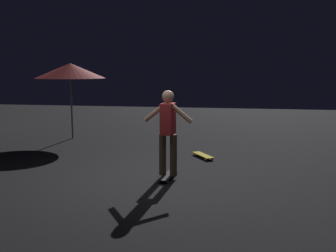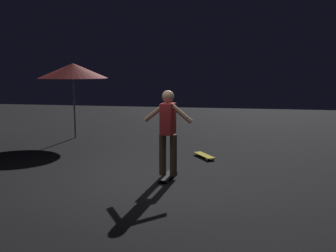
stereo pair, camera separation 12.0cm
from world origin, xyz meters
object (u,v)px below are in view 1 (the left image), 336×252
skateboard_ridden (168,176)px  skater (168,127)px  patio_umbrella (70,71)px  skateboard_spare (203,155)px

skateboard_ridden → skater: skater is taller
patio_umbrella → skateboard_ridden: bearing=-136.8°
patio_umbrella → skateboard_spare: 5.05m
patio_umbrella → skater: (-3.89, -3.66, -1.04)m
skateboard_ridden → skateboard_spare: bearing=-15.6°
patio_umbrella → skateboard_ridden: patio_umbrella is taller
skateboard_spare → skater: 2.23m
patio_umbrella → skater: bearing=-136.8°
patio_umbrella → skateboard_ridden: size_ratio=2.88×
patio_umbrella → skateboard_spare: (-1.96, -4.20, -2.02)m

